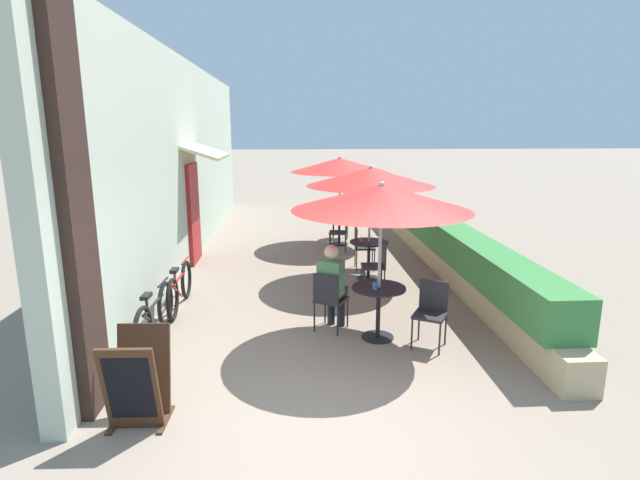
% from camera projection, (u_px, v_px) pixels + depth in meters
% --- Properties ---
extents(ground_plane, '(120.00, 120.00, 0.00)m').
position_uv_depth(ground_plane, '(329.00, 433.00, 4.76)').
color(ground_plane, gray).
extents(cafe_facade_wall, '(0.98, 14.16, 4.20)m').
position_uv_depth(cafe_facade_wall, '(189.00, 162.00, 10.90)').
color(cafe_facade_wall, '#B2C1AD').
rests_on(cafe_facade_wall, ground_plane).
extents(planter_hedge, '(0.60, 13.16, 1.01)m').
position_uv_depth(planter_hedge, '(424.00, 228.00, 11.59)').
color(planter_hedge, tan).
rests_on(planter_hedge, ground_plane).
extents(patio_table_near, '(0.73, 0.73, 0.74)m').
position_uv_depth(patio_table_near, '(378.00, 302.00, 6.78)').
color(patio_table_near, black).
rests_on(patio_table_near, ground_plane).
extents(patio_umbrella_near, '(2.36, 2.36, 2.17)m').
position_uv_depth(patio_umbrella_near, '(381.00, 198.00, 6.46)').
color(patio_umbrella_near, '#B7B7BC').
rests_on(patio_umbrella_near, ground_plane).
extents(cafe_chair_near_left, '(0.54, 0.54, 0.87)m').
position_uv_depth(cafe_chair_near_left, '(329.00, 297.00, 7.01)').
color(cafe_chair_near_left, '#232328').
rests_on(cafe_chair_near_left, ground_plane).
extents(seated_patron_near_left, '(0.47, 0.50, 1.25)m').
position_uv_depth(seated_patron_near_left, '(332.00, 283.00, 7.07)').
color(seated_patron_near_left, '#23232D').
rests_on(seated_patron_near_left, ground_plane).
extents(cafe_chair_near_right, '(0.54, 0.54, 0.87)m').
position_uv_depth(cafe_chair_near_right, '(431.00, 309.00, 6.55)').
color(cafe_chair_near_right, '#232328').
rests_on(cafe_chair_near_right, ground_plane).
extents(coffee_cup_near, '(0.07, 0.07, 0.09)m').
position_uv_depth(coffee_cup_near, '(375.00, 286.00, 6.63)').
color(coffee_cup_near, teal).
rests_on(coffee_cup_near, patio_table_near).
extents(patio_table_mid, '(0.73, 0.73, 0.74)m').
position_uv_depth(patio_table_mid, '(369.00, 253.00, 9.43)').
color(patio_table_mid, black).
rests_on(patio_table_mid, ground_plane).
extents(patio_umbrella_mid, '(2.36, 2.36, 2.17)m').
position_uv_depth(patio_umbrella_mid, '(370.00, 177.00, 9.11)').
color(patio_umbrella_mid, '#B7B7BC').
rests_on(patio_umbrella_mid, ground_plane).
extents(cafe_chair_mid_left, '(0.42, 0.42, 0.87)m').
position_uv_depth(cafe_chair_mid_left, '(361.00, 244.00, 10.12)').
color(cafe_chair_mid_left, '#232328').
rests_on(cafe_chair_mid_left, ground_plane).
extents(cafe_chair_mid_right, '(0.42, 0.42, 0.87)m').
position_uv_depth(cafe_chair_mid_right, '(378.00, 263.00, 8.75)').
color(cafe_chair_mid_right, '#232328').
rests_on(cafe_chair_mid_right, ground_plane).
extents(coffee_cup_mid, '(0.07, 0.07, 0.09)m').
position_uv_depth(coffee_cup_mid, '(362.00, 240.00, 9.32)').
color(coffee_cup_mid, '#B73D3D').
rests_on(coffee_cup_mid, patio_table_mid).
extents(patio_table_far, '(0.73, 0.73, 0.74)m').
position_uv_depth(patio_table_far, '(339.00, 224.00, 12.23)').
color(patio_table_far, black).
rests_on(patio_table_far, ground_plane).
extents(patio_umbrella_far, '(2.36, 2.36, 2.17)m').
position_uv_depth(patio_umbrella_far, '(340.00, 165.00, 11.91)').
color(patio_umbrella_far, '#B7B7BC').
rests_on(patio_umbrella_far, ground_plane).
extents(cafe_chair_far_left, '(0.45, 0.45, 0.87)m').
position_uv_depth(cafe_chair_far_left, '(341.00, 230.00, 11.54)').
color(cafe_chair_far_left, '#232328').
rests_on(cafe_chair_far_left, ground_plane).
extents(cafe_chair_far_right, '(0.45, 0.45, 0.87)m').
position_uv_depth(cafe_chair_far_right, '(337.00, 219.00, 12.92)').
color(cafe_chair_far_right, '#232328').
rests_on(cafe_chair_far_right, ground_plane).
extents(coffee_cup_far, '(0.07, 0.07, 0.09)m').
position_uv_depth(coffee_cup_far, '(336.00, 214.00, 12.13)').
color(coffee_cup_far, '#232328').
rests_on(coffee_cup_far, patio_table_far).
extents(bicycle_leaning, '(0.13, 1.66, 0.74)m').
position_uv_depth(bicycle_leaning, '(155.00, 316.00, 6.77)').
color(bicycle_leaning, black).
rests_on(bicycle_leaning, ground_plane).
extents(bicycle_second, '(0.10, 1.65, 0.74)m').
position_uv_depth(bicycle_second, '(180.00, 288.00, 7.95)').
color(bicycle_second, black).
rests_on(bicycle_second, ground_plane).
extents(menu_board, '(0.56, 0.65, 0.92)m').
position_uv_depth(menu_board, '(138.00, 380.00, 4.84)').
color(menu_board, '#422819').
rests_on(menu_board, ground_plane).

